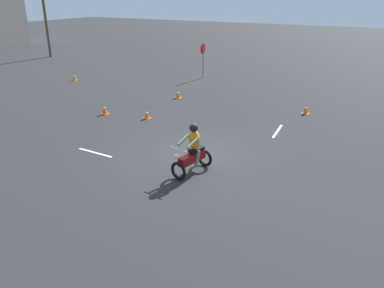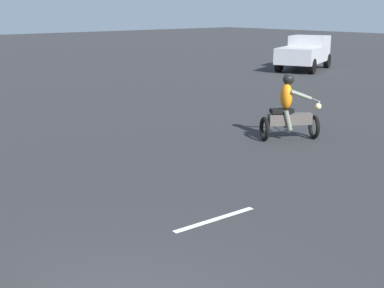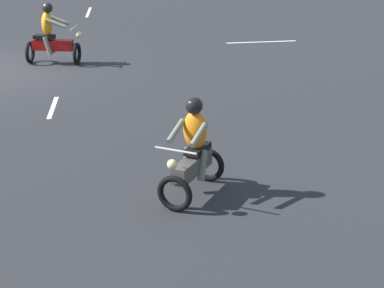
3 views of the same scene
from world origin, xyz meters
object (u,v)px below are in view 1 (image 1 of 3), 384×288
at_px(traffic_cone_near_left, 306,110).
at_px(traffic_cone_mid_left, 105,110).
at_px(traffic_cone_mid_center, 178,94).
at_px(motorcycle_rider_foreground, 193,152).
at_px(stop_sign, 203,53).
at_px(traffic_cone_far_right, 147,114).
at_px(traffic_cone_near_right, 74,77).
at_px(utility_pole_near, 44,11).

bearing_deg(traffic_cone_near_left, traffic_cone_mid_left, 118.83).
bearing_deg(traffic_cone_mid_center, traffic_cone_near_left, -86.45).
relative_size(motorcycle_rider_foreground, traffic_cone_near_left, 3.82).
distance_m(stop_sign, traffic_cone_near_left, 9.57).
bearing_deg(traffic_cone_far_right, traffic_cone_near_left, -56.02).
height_order(traffic_cone_near_right, traffic_cone_mid_center, traffic_cone_mid_center).
distance_m(motorcycle_rider_foreground, traffic_cone_mid_center, 9.24).
bearing_deg(traffic_cone_mid_left, utility_pole_near, 55.07).
relative_size(traffic_cone_near_right, traffic_cone_mid_left, 0.90).
height_order(motorcycle_rider_foreground, traffic_cone_far_right, motorcycle_rider_foreground).
bearing_deg(stop_sign, motorcycle_rider_foreground, -154.38).
distance_m(motorcycle_rider_foreground, utility_pole_near, 26.87).
distance_m(traffic_cone_mid_center, utility_pole_near, 18.97).
bearing_deg(stop_sign, traffic_cone_near_left, -121.58).
distance_m(traffic_cone_mid_left, utility_pole_near, 19.56).
height_order(motorcycle_rider_foreground, traffic_cone_near_left, motorcycle_rider_foreground).
height_order(stop_sign, traffic_cone_mid_center, stop_sign).
bearing_deg(traffic_cone_near_left, traffic_cone_near_right, 89.57).
distance_m(motorcycle_rider_foreground, stop_sign, 14.54).
height_order(motorcycle_rider_foreground, utility_pole_near, utility_pole_near).
relative_size(stop_sign, traffic_cone_mid_left, 4.81).
height_order(traffic_cone_near_left, traffic_cone_mid_left, traffic_cone_mid_left).
height_order(traffic_cone_near_right, traffic_cone_mid_left, traffic_cone_mid_left).
relative_size(traffic_cone_mid_left, utility_pole_near, 0.06).
height_order(traffic_cone_mid_center, traffic_cone_mid_left, traffic_cone_mid_left).
xyz_separation_m(traffic_cone_near_left, traffic_cone_near_right, (0.11, 15.11, -0.00)).
relative_size(traffic_cone_near_right, traffic_cone_far_right, 1.04).
distance_m(motorcycle_rider_foreground, traffic_cone_far_right, 5.98).
bearing_deg(traffic_cone_near_right, traffic_cone_near_left, -90.43).
bearing_deg(stop_sign, traffic_cone_far_right, -169.07).
distance_m(stop_sign, traffic_cone_far_right, 9.47).
distance_m(motorcycle_rider_foreground, traffic_cone_mid_left, 7.53).
bearing_deg(traffic_cone_mid_center, motorcycle_rider_foreground, -146.64).
distance_m(motorcycle_rider_foreground, traffic_cone_near_left, 8.34).
bearing_deg(traffic_cone_mid_center, utility_pole_near, 68.65).
xyz_separation_m(stop_sign, traffic_cone_far_right, (-9.19, -1.78, -1.44)).
relative_size(traffic_cone_far_right, utility_pole_near, 0.05).
xyz_separation_m(traffic_cone_mid_left, traffic_cone_far_right, (0.41, -2.16, -0.03)).
bearing_deg(traffic_cone_far_right, traffic_cone_near_right, 63.75).
bearing_deg(traffic_cone_mid_left, traffic_cone_mid_center, -20.58).
relative_size(motorcycle_rider_foreground, stop_sign, 0.72).
bearing_deg(motorcycle_rider_foreground, traffic_cone_near_right, -19.62).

